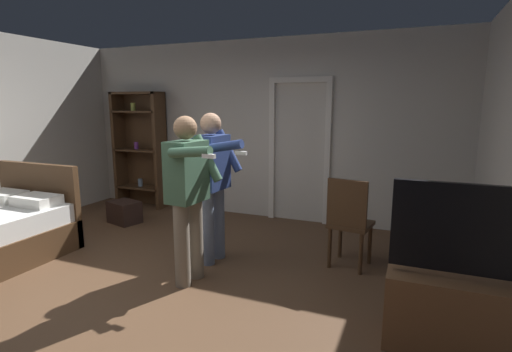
{
  "coord_description": "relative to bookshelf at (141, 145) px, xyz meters",
  "views": [
    {
      "loc": [
        2.29,
        -2.72,
        1.76
      ],
      "look_at": [
        0.92,
        0.58,
        1.09
      ],
      "focal_mm": 27.39,
      "sensor_mm": 36.0,
      "label": 1
    }
  ],
  "objects": [
    {
      "name": "tv_flatscreen",
      "position": [
        4.78,
        -2.5,
        -0.68
      ],
      "size": [
        1.09,
        0.4,
        1.23
      ],
      "color": "brown",
      "rests_on": "ground_plane"
    },
    {
      "name": "laptop",
      "position": [
        4.43,
        -1.17,
        -0.3
      ],
      "size": [
        0.34,
        0.34,
        0.15
      ],
      "color": "black",
      "rests_on": "side_table"
    },
    {
      "name": "suitcase_dark",
      "position": [
        0.41,
        -0.96,
        -0.89
      ],
      "size": [
        0.52,
        0.43,
        0.32
      ],
      "primitive_type": "cube",
      "rotation": [
        0.0,
        0.0,
        -0.27
      ],
      "color": "black",
      "rests_on": "ground_plane"
    },
    {
      "name": "bottle_on_table",
      "position": [
        4.6,
        -1.2,
        -0.23
      ],
      "size": [
        0.06,
        0.06,
        0.27
      ],
      "color": "#233912",
      "rests_on": "side_table"
    },
    {
      "name": "bookshelf",
      "position": [
        0.0,
        0.0,
        0.0
      ],
      "size": [
        0.92,
        0.32,
        1.95
      ],
      "color": "#4C331E",
      "rests_on": "ground_plane"
    },
    {
      "name": "person_blue_shirt",
      "position": [
        2.36,
        -2.26,
        -0.11
      ],
      "size": [
        0.61,
        0.58,
        1.64
      ],
      "color": "gray",
      "rests_on": "ground_plane"
    },
    {
      "name": "side_table",
      "position": [
        4.46,
        -1.12,
        -0.58
      ],
      "size": [
        0.56,
        0.56,
        0.7
      ],
      "color": "brown",
      "rests_on": "ground_plane"
    },
    {
      "name": "wooden_chair",
      "position": [
        3.76,
        -1.34,
        -0.5
      ],
      "size": [
        0.48,
        0.48,
        0.99
      ],
      "color": "#4C331E",
      "rests_on": "ground_plane"
    },
    {
      "name": "person_striped_shirt",
      "position": [
        2.33,
        -1.71,
        -0.1
      ],
      "size": [
        0.69,
        0.58,
        1.66
      ],
      "color": "slate",
      "rests_on": "ground_plane"
    },
    {
      "name": "ground_plane",
      "position": [
        2.08,
        -2.68,
        -1.05
      ],
      "size": [
        6.59,
        6.59,
        0.0
      ],
      "primitive_type": "plane",
      "color": "brown"
    },
    {
      "name": "doorway_frame",
      "position": [
        2.77,
        0.14,
        0.17
      ],
      "size": [
        0.93,
        0.08,
        2.13
      ],
      "color": "white",
      "rests_on": "ground_plane"
    },
    {
      "name": "wall_back",
      "position": [
        2.08,
        0.22,
        0.3
      ],
      "size": [
        6.23,
        0.12,
        2.7
      ],
      "primitive_type": "cube",
      "color": "beige",
      "rests_on": "ground_plane"
    }
  ]
}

